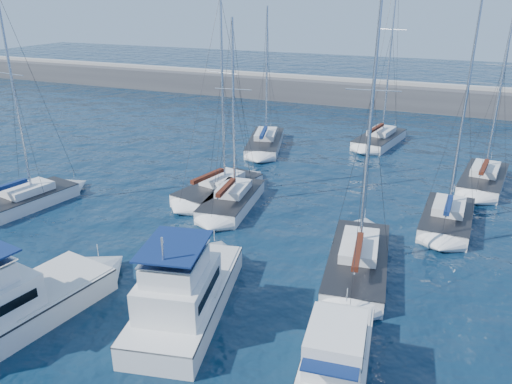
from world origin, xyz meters
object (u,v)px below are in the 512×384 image
at_px(motor_yacht_stbd_inner, 184,295).
at_px(sailboat_mid_a, 24,200).
at_px(motor_yacht_stbd_outer, 336,358).
at_px(sailboat_mid_d, 358,261).
at_px(sailboat_back_c, 483,179).
at_px(sailboat_back_b, 380,138).
at_px(sailboat_mid_b, 219,189).
at_px(sailboat_mid_c, 232,200).
at_px(sailboat_back_a, 265,142).
at_px(sailboat_mid_e, 447,218).

height_order(motor_yacht_stbd_inner, sailboat_mid_a, sailboat_mid_a).
distance_m(motor_yacht_stbd_inner, motor_yacht_stbd_outer, 7.81).
bearing_deg(sailboat_mid_d, sailboat_back_c, 61.62).
relative_size(sailboat_mid_a, sailboat_mid_d, 0.95).
bearing_deg(motor_yacht_stbd_outer, sailboat_back_b, 90.09).
xyz_separation_m(motor_yacht_stbd_outer, sailboat_mid_b, (-13.20, 15.68, -0.41)).
relative_size(sailboat_back_b, sailboat_back_c, 1.20).
height_order(motor_yacht_stbd_outer, sailboat_mid_c, sailboat_mid_c).
xyz_separation_m(motor_yacht_stbd_inner, sailboat_back_a, (-7.06, 27.78, -0.63)).
bearing_deg(sailboat_mid_a, sailboat_mid_d, 11.40).
bearing_deg(motor_yacht_stbd_inner, sailboat_mid_d, 35.78).
bearing_deg(sailboat_mid_b, sailboat_mid_c, -28.31).
bearing_deg(motor_yacht_stbd_outer, sailboat_back_a, 109.90).
bearing_deg(sailboat_back_a, motor_yacht_stbd_outer, -78.42).
bearing_deg(motor_yacht_stbd_inner, sailboat_mid_a, 146.02).
distance_m(motor_yacht_stbd_outer, sailboat_back_c, 26.55).
distance_m(motor_yacht_stbd_inner, sailboat_back_a, 28.67).
bearing_deg(motor_yacht_stbd_inner, sailboat_mid_e, 42.32).
bearing_deg(sailboat_mid_c, sailboat_back_a, 96.17).
relative_size(sailboat_mid_b, sailboat_back_a, 1.07).
relative_size(sailboat_mid_b, sailboat_mid_e, 0.98).
height_order(sailboat_mid_b, sailboat_mid_e, sailboat_mid_e).
relative_size(motor_yacht_stbd_inner, sailboat_back_c, 0.65).
height_order(sailboat_mid_e, sailboat_back_a, sailboat_mid_e).
height_order(sailboat_mid_e, sailboat_back_c, sailboat_back_c).
xyz_separation_m(motor_yacht_stbd_inner, sailboat_back_c, (13.20, 24.73, -0.61)).
bearing_deg(motor_yacht_stbd_inner, sailboat_back_b, 71.86).
xyz_separation_m(sailboat_mid_d, sailboat_back_c, (6.47, 17.20, 0.00)).
bearing_deg(sailboat_back_b, sailboat_mid_b, -104.62).
xyz_separation_m(sailboat_back_a, sailboat_back_c, (20.26, -3.06, 0.02)).
relative_size(sailboat_mid_e, sailboat_back_c, 1.00).
height_order(sailboat_mid_c, sailboat_back_a, sailboat_back_a).
bearing_deg(sailboat_back_b, motor_yacht_stbd_outer, -72.66).
height_order(motor_yacht_stbd_inner, motor_yacht_stbd_outer, motor_yacht_stbd_inner).
height_order(motor_yacht_stbd_outer, sailboat_mid_e, sailboat_mid_e).
bearing_deg(sailboat_mid_e, sailboat_back_b, 114.77).
relative_size(sailboat_mid_d, sailboat_mid_e, 1.06).
distance_m(sailboat_mid_a, sailboat_back_a, 23.34).
relative_size(motor_yacht_stbd_outer, sailboat_back_a, 0.48).
height_order(motor_yacht_stbd_inner, sailboat_mid_d, sailboat_mid_d).
distance_m(sailboat_mid_b, sailboat_back_a, 13.44).
bearing_deg(sailboat_back_c, sailboat_mid_a, -142.94).
distance_m(sailboat_mid_a, sailboat_mid_c, 15.09).
relative_size(motor_yacht_stbd_inner, sailboat_mid_c, 0.74).
xyz_separation_m(motor_yacht_stbd_outer, sailboat_mid_d, (-0.98, 8.78, -0.42)).
bearing_deg(sailboat_mid_e, sailboat_mid_c, -167.72).
xyz_separation_m(sailboat_mid_b, sailboat_back_c, (18.69, 10.30, 0.00)).
bearing_deg(sailboat_mid_c, sailboat_mid_a, -163.59).
relative_size(motor_yacht_stbd_outer, sailboat_mid_c, 0.49).
bearing_deg(sailboat_mid_e, sailboat_mid_b, -174.35).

